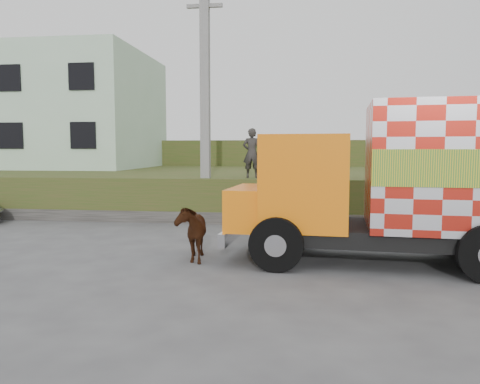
# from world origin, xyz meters

# --- Properties ---
(ground) EXTENTS (120.00, 120.00, 0.00)m
(ground) POSITION_xyz_m (0.00, 0.00, 0.00)
(ground) COLOR #474749
(ground) RESTS_ON ground
(embankment) EXTENTS (40.00, 12.00, 1.50)m
(embankment) POSITION_xyz_m (0.00, 10.00, 0.75)
(embankment) COLOR #334D19
(embankment) RESTS_ON ground
(embankment_far) EXTENTS (40.00, 12.00, 3.00)m
(embankment_far) POSITION_xyz_m (0.00, 22.00, 1.50)
(embankment_far) COLOR #334D19
(embankment_far) RESTS_ON ground
(retaining_strip) EXTENTS (16.00, 0.50, 0.40)m
(retaining_strip) POSITION_xyz_m (-2.00, 4.20, 0.20)
(retaining_strip) COLOR #595651
(retaining_strip) RESTS_ON ground
(building) EXTENTS (10.00, 8.00, 6.00)m
(building) POSITION_xyz_m (-11.00, 13.00, 4.50)
(building) COLOR silver
(building) RESTS_ON embankment
(utility_pole) EXTENTS (1.20, 0.30, 8.00)m
(utility_pole) POSITION_xyz_m (-1.00, 4.60, 4.08)
(utility_pole) COLOR gray
(utility_pole) RESTS_ON ground
(cargo_truck) EXTENTS (7.88, 3.21, 3.44)m
(cargo_truck) POSITION_xyz_m (4.95, -0.78, 1.77)
(cargo_truck) COLOR black
(cargo_truck) RESTS_ON ground
(cow) EXTENTS (1.00, 1.62, 1.27)m
(cow) POSITION_xyz_m (-0.21, -0.90, 0.64)
(cow) COLOR #351B0D
(cow) RESTS_ON ground
(pedestrian) EXTENTS (0.63, 0.43, 1.69)m
(pedestrian) POSITION_xyz_m (0.56, 4.80, 2.35)
(pedestrian) COLOR #302E2B
(pedestrian) RESTS_ON embankment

